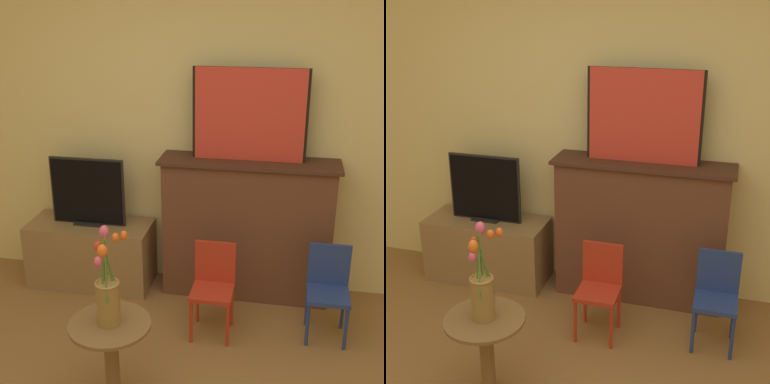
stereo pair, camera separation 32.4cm
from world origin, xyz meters
TOP-DOWN VIEW (x-y plane):
  - wall_back at (0.00, 2.13)m, footprint 8.00×0.06m
  - fireplace_mantel at (0.25, 1.94)m, footprint 1.32×0.36m
  - painting at (0.23, 1.95)m, footprint 0.82×0.03m
  - tv_stand at (-1.00, 1.86)m, footprint 0.98×0.43m
  - tv_monitor at (-1.00, 1.87)m, footprint 0.59×0.12m
  - chair_red at (0.07, 1.38)m, footprint 0.28×0.28m
  - chair_blue at (0.84, 1.49)m, footprint 0.28×0.28m
  - side_table at (-0.38, 0.55)m, footprint 0.45×0.45m
  - vase_tulips at (-0.38, 0.55)m, footprint 0.17×0.27m

SIDE VIEW (x-z plane):
  - tv_stand at x=-1.00m, z-range 0.00..0.52m
  - side_table at x=-0.38m, z-range 0.08..0.63m
  - chair_red at x=0.07m, z-range 0.05..0.70m
  - chair_blue at x=0.84m, z-range 0.05..0.70m
  - fireplace_mantel at x=0.25m, z-range 0.01..1.11m
  - vase_tulips at x=-0.38m, z-range 0.47..1.01m
  - tv_monitor at x=-1.00m, z-range 0.51..1.05m
  - wall_back at x=0.00m, z-range 0.00..2.70m
  - painting at x=0.23m, z-range 1.10..1.76m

